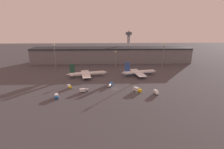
{
  "coord_description": "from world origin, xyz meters",
  "views": [
    {
      "loc": [
        -7.39,
        -132.5,
        53.25
      ],
      "look_at": [
        -2.02,
        19.69,
        6.0
      ],
      "focal_mm": 28.0,
      "sensor_mm": 36.0,
      "label": 1
    }
  ],
  "objects_px": {
    "service_vehicle_0": "(137,90)",
    "service_vehicle_5": "(156,92)",
    "service_vehicle_1": "(84,90)",
    "control_tower": "(129,42)",
    "service_vehicle_3": "(69,86)",
    "airplane_0": "(87,74)",
    "service_vehicle_2": "(110,85)",
    "airplane_1": "(139,72)",
    "service_vehicle_4": "(56,96)"
  },
  "relations": [
    {
      "from": "service_vehicle_4",
      "to": "control_tower",
      "type": "bearing_deg",
      "value": 138.44
    },
    {
      "from": "service_vehicle_0",
      "to": "service_vehicle_3",
      "type": "xyz_separation_m",
      "value": [
        -54.31,
        9.22,
        -0.29
      ]
    },
    {
      "from": "service_vehicle_5",
      "to": "control_tower",
      "type": "height_order",
      "value": "control_tower"
    },
    {
      "from": "control_tower",
      "to": "airplane_0",
      "type": "bearing_deg",
      "value": -119.75
    },
    {
      "from": "control_tower",
      "to": "service_vehicle_3",
      "type": "bearing_deg",
      "value": -117.52
    },
    {
      "from": "service_vehicle_3",
      "to": "service_vehicle_1",
      "type": "bearing_deg",
      "value": 20.59
    },
    {
      "from": "airplane_1",
      "to": "service_vehicle_5",
      "type": "xyz_separation_m",
      "value": [
        4.32,
        -47.39,
        -1.54
      ]
    },
    {
      "from": "service_vehicle_4",
      "to": "service_vehicle_5",
      "type": "relative_size",
      "value": 1.35
    },
    {
      "from": "airplane_1",
      "to": "service_vehicle_0",
      "type": "distance_m",
      "value": 43.12
    },
    {
      "from": "service_vehicle_2",
      "to": "service_vehicle_4",
      "type": "distance_m",
      "value": 44.5
    },
    {
      "from": "service_vehicle_0",
      "to": "control_tower",
      "type": "distance_m",
      "value": 133.23
    },
    {
      "from": "airplane_0",
      "to": "service_vehicle_5",
      "type": "xyz_separation_m",
      "value": [
        56.18,
        -44.96,
        -1.41
      ]
    },
    {
      "from": "service_vehicle_2",
      "to": "service_vehicle_4",
      "type": "height_order",
      "value": "service_vehicle_2"
    },
    {
      "from": "service_vehicle_4",
      "to": "service_vehicle_5",
      "type": "distance_m",
      "value": 73.09
    },
    {
      "from": "service_vehicle_3",
      "to": "service_vehicle_0",
      "type": "bearing_deg",
      "value": 44.05
    },
    {
      "from": "airplane_1",
      "to": "service_vehicle_4",
      "type": "bearing_deg",
      "value": -154.61
    },
    {
      "from": "service_vehicle_0",
      "to": "service_vehicle_4",
      "type": "relative_size",
      "value": 1.01
    },
    {
      "from": "airplane_0",
      "to": "service_vehicle_3",
      "type": "height_order",
      "value": "airplane_0"
    },
    {
      "from": "airplane_0",
      "to": "service_vehicle_3",
      "type": "distance_m",
      "value": 32.59
    },
    {
      "from": "airplane_0",
      "to": "service_vehicle_4",
      "type": "height_order",
      "value": "airplane_0"
    },
    {
      "from": "service_vehicle_5",
      "to": "control_tower",
      "type": "bearing_deg",
      "value": 167.84
    },
    {
      "from": "service_vehicle_3",
      "to": "control_tower",
      "type": "relative_size",
      "value": 0.12
    },
    {
      "from": "service_vehicle_0",
      "to": "service_vehicle_2",
      "type": "xyz_separation_m",
      "value": [
        -20.84,
        12.22,
        -0.22
      ]
    },
    {
      "from": "service_vehicle_2",
      "to": "service_vehicle_1",
      "type": "bearing_deg",
      "value": 139.36
    },
    {
      "from": "airplane_0",
      "to": "airplane_1",
      "type": "distance_m",
      "value": 51.92
    },
    {
      "from": "service_vehicle_5",
      "to": "service_vehicle_1",
      "type": "bearing_deg",
      "value": -110.22
    },
    {
      "from": "service_vehicle_0",
      "to": "control_tower",
      "type": "xyz_separation_m",
      "value": [
        9.24,
        131.16,
        21.5
      ]
    },
    {
      "from": "airplane_1",
      "to": "service_vehicle_4",
      "type": "distance_m",
      "value": 85.81
    },
    {
      "from": "service_vehicle_2",
      "to": "airplane_1",
      "type": "bearing_deg",
      "value": -23.9
    },
    {
      "from": "service_vehicle_1",
      "to": "service_vehicle_4",
      "type": "height_order",
      "value": "service_vehicle_1"
    },
    {
      "from": "airplane_0",
      "to": "airplane_1",
      "type": "relative_size",
      "value": 1.08
    },
    {
      "from": "service_vehicle_1",
      "to": "service_vehicle_0",
      "type": "bearing_deg",
      "value": -21.42
    },
    {
      "from": "service_vehicle_1",
      "to": "service_vehicle_2",
      "type": "xyz_separation_m",
      "value": [
        20.76,
        11.28,
        0.01
      ]
    },
    {
      "from": "service_vehicle_3",
      "to": "airplane_1",
      "type": "bearing_deg",
      "value": 81.25
    },
    {
      "from": "service_vehicle_2",
      "to": "control_tower",
      "type": "xyz_separation_m",
      "value": [
        30.08,
        118.94,
        21.72
      ]
    },
    {
      "from": "service_vehicle_0",
      "to": "airplane_1",
      "type": "bearing_deg",
      "value": 126.81
    },
    {
      "from": "service_vehicle_3",
      "to": "control_tower",
      "type": "xyz_separation_m",
      "value": [
        63.54,
        121.94,
        21.79
      ]
    },
    {
      "from": "service_vehicle_2",
      "to": "service_vehicle_3",
      "type": "height_order",
      "value": "service_vehicle_2"
    },
    {
      "from": "service_vehicle_0",
      "to": "service_vehicle_5",
      "type": "bearing_deg",
      "value": 27.06
    },
    {
      "from": "service_vehicle_0",
      "to": "service_vehicle_2",
      "type": "distance_m",
      "value": 24.16
    },
    {
      "from": "airplane_1",
      "to": "service_vehicle_5",
      "type": "relative_size",
      "value": 7.77
    },
    {
      "from": "airplane_1",
      "to": "service_vehicle_3",
      "type": "distance_m",
      "value": 71.26
    },
    {
      "from": "service_vehicle_0",
      "to": "control_tower",
      "type": "height_order",
      "value": "control_tower"
    },
    {
      "from": "airplane_0",
      "to": "service_vehicle_2",
      "type": "xyz_separation_m",
      "value": [
        22.17,
        -27.53,
        -1.5
      ]
    },
    {
      "from": "control_tower",
      "to": "service_vehicle_0",
      "type": "bearing_deg",
      "value": -94.03
    },
    {
      "from": "airplane_0",
      "to": "service_vehicle_2",
      "type": "relative_size",
      "value": 5.64
    },
    {
      "from": "airplane_1",
      "to": "service_vehicle_2",
      "type": "distance_m",
      "value": 42.21
    },
    {
      "from": "service_vehicle_0",
      "to": "service_vehicle_2",
      "type": "relative_size",
      "value": 0.92
    },
    {
      "from": "service_vehicle_0",
      "to": "service_vehicle_1",
      "type": "relative_size",
      "value": 0.92
    },
    {
      "from": "service_vehicle_5",
      "to": "service_vehicle_4",
      "type": "bearing_deg",
      "value": -100.63
    }
  ]
}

